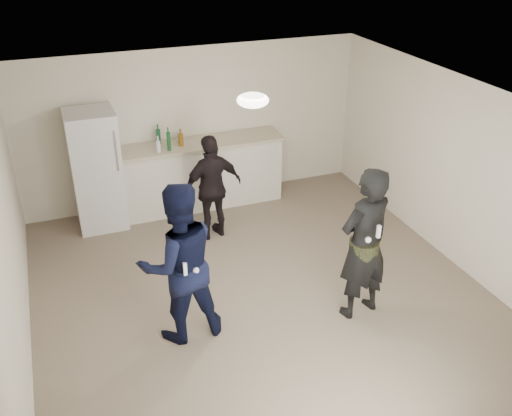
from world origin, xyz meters
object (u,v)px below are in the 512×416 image
object	(u,v)px
shaker	(180,138)
woman	(364,244)
counter	(200,175)
fridge	(96,170)
man	(179,264)
spectator	(212,188)

from	to	relation	value
shaker	woman	xyz separation A→B (m)	(1.26, -3.46, -0.23)
shaker	woman	size ratio (longest dim) A/B	0.09
counter	fridge	distance (m)	1.64
man	woman	size ratio (longest dim) A/B	1.00
counter	shaker	bearing A→B (deg)	162.70
fridge	shaker	world-z (taller)	fridge
shaker	spectator	size ratio (longest dim) A/B	0.11
fridge	spectator	bearing A→B (deg)	-32.46
fridge	woman	xyz separation A→B (m)	(2.59, -3.30, 0.04)
woman	spectator	size ratio (longest dim) A/B	1.20
counter	woman	bearing A→B (deg)	-73.65
man	woman	world-z (taller)	woman
shaker	woman	world-z (taller)	woman
man	woman	distance (m)	2.10
woman	shaker	bearing A→B (deg)	-81.41
shaker	man	distance (m)	3.20
fridge	man	distance (m)	2.98
fridge	woman	distance (m)	4.19
shaker	man	bearing A→B (deg)	-104.60
counter	woman	distance (m)	3.54
man	shaker	bearing A→B (deg)	-107.74
fridge	spectator	xyz separation A→B (m)	(1.50, -0.95, -0.11)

